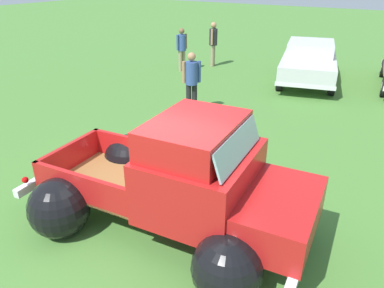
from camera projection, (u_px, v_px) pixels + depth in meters
name	position (u px, v px, depth m)	size (l,w,h in m)	color
ground_plane	(165.00, 222.00, 6.05)	(80.00, 80.00, 0.00)	#477A33
vintage_pickup_truck	(185.00, 189.00, 5.57)	(4.76, 3.08, 1.96)	black
show_car_0	(309.00, 60.00, 13.37)	(2.92, 4.91, 1.43)	black
spectator_0	(182.00, 47.00, 14.67)	(0.42, 0.53, 1.70)	gray
spectator_1	(213.00, 41.00, 15.39)	(0.41, 0.54, 1.83)	gray
spectator_2	(192.00, 79.00, 10.28)	(0.48, 0.48, 1.74)	black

